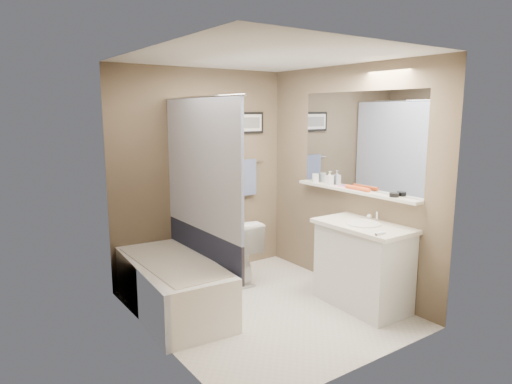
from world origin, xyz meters
TOP-DOWN VIEW (x-y plane):
  - ground at (0.00, 0.00)m, footprint 2.50×2.50m
  - ceiling at (0.00, 0.00)m, footprint 2.20×2.50m
  - wall_back at (0.00, 1.23)m, footprint 2.20×0.04m
  - wall_front at (0.00, -1.23)m, footprint 2.20×0.04m
  - wall_left at (-1.08, 0.00)m, footprint 0.04×2.50m
  - wall_right at (1.08, 0.00)m, footprint 0.04×2.50m
  - tile_surround at (-1.09, 0.50)m, footprint 0.02×1.55m
  - curtain_rod at (-0.40, 0.50)m, footprint 0.02×1.55m
  - curtain_upper at (-0.40, 0.50)m, footprint 0.03×1.45m
  - curtain_lower at (-0.40, 0.50)m, footprint 0.03×1.45m
  - mirror at (1.09, -0.15)m, footprint 0.02×1.60m
  - shelf at (1.04, -0.15)m, footprint 0.12×1.60m
  - towel_bar at (0.55, 1.22)m, footprint 0.60×0.02m
  - towel at (0.55, 1.20)m, footprint 0.34×0.05m
  - art_frame at (0.55, 1.23)m, footprint 0.62×0.02m
  - art_mat at (0.55, 1.22)m, footprint 0.56×0.00m
  - art_image at (0.55, 1.22)m, footprint 0.50×0.00m
  - door at (0.55, -1.24)m, footprint 0.80×0.02m
  - door_handle at (0.22, -1.19)m, footprint 0.10×0.02m
  - bathtub at (-0.75, 0.48)m, footprint 0.81×1.55m
  - tub_rim at (-0.75, 0.48)m, footprint 0.56×1.36m
  - toilet at (0.17, 0.83)m, footprint 0.46×0.74m
  - vanity at (0.85, -0.48)m, footprint 0.54×0.92m
  - countertop at (0.84, -0.48)m, footprint 0.54×0.96m
  - sink_basin at (0.83, -0.48)m, footprint 0.34×0.34m
  - faucet_spout at (1.03, -0.48)m, footprint 0.02×0.02m
  - faucet_knob at (1.03, -0.38)m, footprint 0.05×0.05m
  - candle_bowl_near at (1.04, -0.66)m, footprint 0.09×0.09m
  - hair_brush_front at (1.04, -0.26)m, footprint 0.05×0.22m
  - hair_brush_back at (1.04, -0.16)m, footprint 0.05×0.22m
  - pink_comb at (1.04, 0.06)m, footprint 0.04×0.16m
  - glass_jar at (1.04, 0.44)m, footprint 0.08×0.08m
  - soap_bottle at (1.04, 0.21)m, footprint 0.07×0.08m

SIDE VIEW (x-z plane):
  - ground at x=0.00m, z-range 0.00..0.00m
  - bathtub at x=-0.75m, z-range 0.00..0.50m
  - toilet at x=0.17m, z-range 0.00..0.73m
  - vanity at x=0.85m, z-range 0.00..0.80m
  - tub_rim at x=-0.75m, z-range 0.49..0.51m
  - curtain_lower at x=-0.40m, z-range 0.40..0.76m
  - countertop at x=0.84m, z-range 0.80..0.84m
  - sink_basin at x=0.83m, z-range 0.84..0.86m
  - faucet_knob at x=1.03m, z-range 0.84..0.90m
  - faucet_spout at x=1.03m, z-range 0.84..0.94m
  - tile_surround at x=-1.09m, z-range 0.00..2.00m
  - door at x=0.55m, z-range 0.00..2.00m
  - door_handle at x=0.22m, z-range 0.99..1.01m
  - shelf at x=1.04m, z-range 1.09..1.11m
  - pink_comb at x=1.04m, z-range 1.11..1.12m
  - towel at x=0.55m, z-range 0.90..1.34m
  - candle_bowl_near at x=1.04m, z-range 1.11..1.16m
  - hair_brush_front at x=1.04m, z-range 1.12..1.16m
  - hair_brush_back at x=1.04m, z-range 1.12..1.16m
  - glass_jar at x=1.04m, z-range 1.11..1.22m
  - soap_bottle at x=1.04m, z-range 1.11..1.27m
  - wall_back at x=0.00m, z-range 0.00..2.40m
  - wall_front at x=0.00m, z-range 0.00..2.40m
  - wall_left at x=-1.08m, z-range 0.00..2.40m
  - wall_right at x=1.08m, z-range 0.00..2.40m
  - towel_bar at x=0.55m, z-range 1.29..1.31m
  - curtain_upper at x=-0.40m, z-range 0.76..2.04m
  - mirror at x=1.09m, z-range 1.12..2.12m
  - art_frame at x=0.55m, z-range 1.65..1.91m
  - art_mat at x=0.55m, z-range 1.68..1.88m
  - art_image at x=0.55m, z-range 1.72..1.84m
  - curtain_rod at x=-0.40m, z-range 2.04..2.06m
  - ceiling at x=0.00m, z-range 2.36..2.40m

